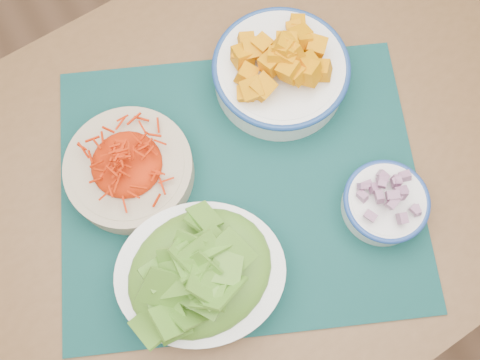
{
  "coord_description": "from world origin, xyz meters",
  "views": [
    {
      "loc": [
        -0.35,
        -0.46,
        1.57
      ],
      "look_at": [
        -0.22,
        -0.24,
        0.78
      ],
      "focal_mm": 40.0,
      "sensor_mm": 36.0,
      "label": 1
    }
  ],
  "objects_px": {
    "table": "(243,186)",
    "carrot_bowl": "(128,167)",
    "onion_bowl": "(386,202)",
    "squash_bowl": "(281,68)",
    "lettuce_bowl": "(200,272)",
    "placemat": "(240,186)"
  },
  "relations": [
    {
      "from": "table",
      "to": "lettuce_bowl",
      "type": "height_order",
      "value": "lettuce_bowl"
    },
    {
      "from": "table",
      "to": "carrot_bowl",
      "type": "relative_size",
      "value": 5.37
    },
    {
      "from": "placemat",
      "to": "table",
      "type": "bearing_deg",
      "value": 74.8
    },
    {
      "from": "onion_bowl",
      "to": "placemat",
      "type": "bearing_deg",
      "value": 141.2
    },
    {
      "from": "table",
      "to": "onion_bowl",
      "type": "distance_m",
      "value": 0.27
    },
    {
      "from": "carrot_bowl",
      "to": "placemat",
      "type": "bearing_deg",
      "value": -35.73
    },
    {
      "from": "onion_bowl",
      "to": "carrot_bowl",
      "type": "bearing_deg",
      "value": 142.54
    },
    {
      "from": "placemat",
      "to": "squash_bowl",
      "type": "relative_size",
      "value": 2.2
    },
    {
      "from": "table",
      "to": "carrot_bowl",
      "type": "distance_m",
      "value": 0.23
    },
    {
      "from": "squash_bowl",
      "to": "lettuce_bowl",
      "type": "bearing_deg",
      "value": -140.02
    },
    {
      "from": "table",
      "to": "carrot_bowl",
      "type": "height_order",
      "value": "carrot_bowl"
    },
    {
      "from": "table",
      "to": "placemat",
      "type": "xyz_separation_m",
      "value": [
        -0.02,
        -0.03,
        0.1
      ]
    },
    {
      "from": "lettuce_bowl",
      "to": "onion_bowl",
      "type": "distance_m",
      "value": 0.3
    },
    {
      "from": "placemat",
      "to": "carrot_bowl",
      "type": "relative_size",
      "value": 2.46
    },
    {
      "from": "table",
      "to": "carrot_bowl",
      "type": "bearing_deg",
      "value": 151.08
    },
    {
      "from": "carrot_bowl",
      "to": "onion_bowl",
      "type": "xyz_separation_m",
      "value": [
        0.32,
        -0.24,
        -0.0
      ]
    },
    {
      "from": "squash_bowl",
      "to": "carrot_bowl",
      "type": "bearing_deg",
      "value": -174.67
    },
    {
      "from": "carrot_bowl",
      "to": "squash_bowl",
      "type": "xyz_separation_m",
      "value": [
        0.29,
        0.03,
        0.01
      ]
    },
    {
      "from": "table",
      "to": "squash_bowl",
      "type": "distance_m",
      "value": 0.22
    },
    {
      "from": "squash_bowl",
      "to": "lettuce_bowl",
      "type": "xyz_separation_m",
      "value": [
        -0.27,
        -0.23,
        0.01
      ]
    },
    {
      "from": "placemat",
      "to": "carrot_bowl",
      "type": "bearing_deg",
      "value": 167.5
    },
    {
      "from": "placemat",
      "to": "onion_bowl",
      "type": "height_order",
      "value": "onion_bowl"
    }
  ]
}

